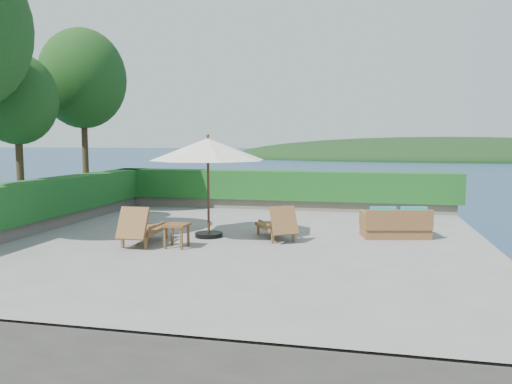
% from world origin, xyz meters
% --- Properties ---
extents(ground, '(12.00, 12.00, 0.00)m').
position_xyz_m(ground, '(0.00, 0.00, 0.00)').
color(ground, gray).
rests_on(ground, ground).
extents(foundation, '(12.00, 12.00, 3.00)m').
position_xyz_m(foundation, '(0.00, 0.00, -1.55)').
color(foundation, '#5A5147').
rests_on(foundation, ocean).
extents(ocean, '(600.00, 600.00, 0.00)m').
position_xyz_m(ocean, '(0.00, 0.00, -3.00)').
color(ocean, '#172C47').
rests_on(ocean, ground).
extents(offshore_island, '(126.00, 57.60, 12.60)m').
position_xyz_m(offshore_island, '(25.00, 140.00, -3.00)').
color(offshore_island, black).
rests_on(offshore_island, ocean).
extents(planter_wall_far, '(12.00, 0.60, 0.36)m').
position_xyz_m(planter_wall_far, '(0.00, 5.60, 0.18)').
color(planter_wall_far, '#736C5C').
rests_on(planter_wall_far, ground).
extents(planter_wall_left, '(0.60, 12.00, 0.36)m').
position_xyz_m(planter_wall_left, '(-5.60, 0.00, 0.18)').
color(planter_wall_left, '#736C5C').
rests_on(planter_wall_left, ground).
extents(hedge_far, '(12.40, 0.90, 1.00)m').
position_xyz_m(hedge_far, '(0.00, 5.60, 0.85)').
color(hedge_far, '#164E17').
rests_on(hedge_far, planter_wall_far).
extents(hedge_left, '(0.90, 12.40, 1.00)m').
position_xyz_m(hedge_left, '(-5.60, 0.00, 0.85)').
color(hedge_left, '#164E17').
rests_on(hedge_left, planter_wall_left).
extents(tree_mid, '(2.20, 2.20, 4.83)m').
position_xyz_m(tree_mid, '(-6.40, 0.50, 3.55)').
color(tree_mid, '#45311A').
rests_on(tree_mid, ground).
extents(tree_far, '(2.80, 2.80, 6.03)m').
position_xyz_m(tree_far, '(-6.00, 3.20, 4.40)').
color(tree_far, '#45311A').
rests_on(tree_far, ground).
extents(patio_umbrella, '(3.61, 3.61, 2.58)m').
position_xyz_m(patio_umbrella, '(-0.78, 0.16, 2.18)').
color(patio_umbrella, black).
rests_on(patio_umbrella, ground).
extents(lounge_left, '(0.76, 1.64, 0.94)m').
position_xyz_m(lounge_left, '(-2.02, -1.03, 0.39)').
color(lounge_left, brown).
rests_on(lounge_left, ground).
extents(lounge_right, '(1.29, 1.62, 0.87)m').
position_xyz_m(lounge_right, '(0.96, 0.22, 0.37)').
color(lounge_right, brown).
rests_on(lounge_right, ground).
extents(side_table, '(0.53, 0.53, 0.55)m').
position_xyz_m(side_table, '(-1.11, -1.18, 0.45)').
color(side_table, brown).
rests_on(side_table, ground).
extents(wicker_loveseat, '(1.79, 1.17, 0.81)m').
position_xyz_m(wicker_loveseat, '(3.82, 1.09, 0.31)').
color(wicker_loveseat, brown).
rests_on(wicker_loveseat, ground).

